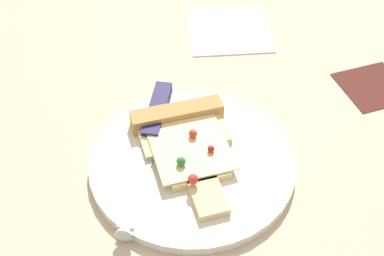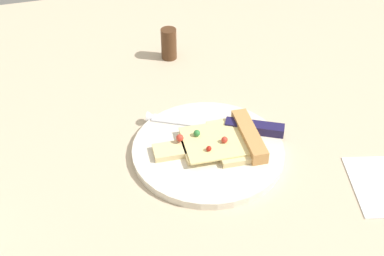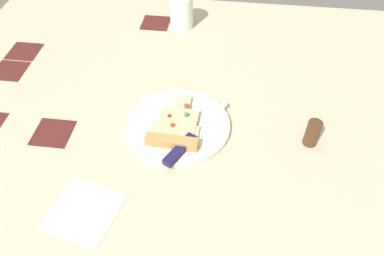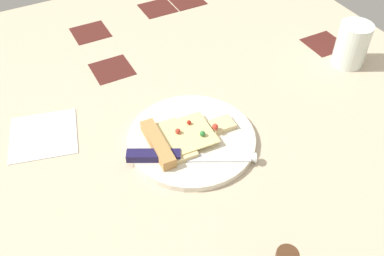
{
  "view_description": "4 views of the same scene",
  "coord_description": "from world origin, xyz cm",
  "px_view_note": "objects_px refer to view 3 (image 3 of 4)",
  "views": [
    {
      "loc": [
        45.11,
        -14.83,
        49.26
      ],
      "look_at": [
        1.24,
        0.37,
        2.6
      ],
      "focal_mm": 49.09,
      "sensor_mm": 36.0,
      "label": 1
    },
    {
      "loc": [
        24.76,
        57.44,
        55.89
      ],
      "look_at": [
        7.12,
        -3.66,
        3.71
      ],
      "focal_mm": 46.66,
      "sensor_mm": 36.0,
      "label": 2
    },
    {
      "loc": [
        -56.88,
        -12.19,
        66.23
      ],
      "look_at": [
        2.13,
        -4.72,
        3.31
      ],
      "focal_mm": 35.15,
      "sensor_mm": 36.0,
      "label": 3
    },
    {
      "loc": [
        -21.97,
        -52.52,
        61.06
      ],
      "look_at": [
        5.46,
        -0.56,
        3.16
      ],
      "focal_mm": 40.01,
      "sensor_mm": 36.0,
      "label": 4
    }
  ],
  "objects_px": {
    "pepper_shaker": "(312,133)",
    "drinking_glass": "(181,12)",
    "pizza_slice": "(176,129)",
    "napkin": "(84,211)",
    "knife": "(192,138)",
    "plate": "(178,125)"
  },
  "relations": [
    {
      "from": "plate",
      "to": "pizza_slice",
      "type": "height_order",
      "value": "pizza_slice"
    },
    {
      "from": "pizza_slice",
      "to": "napkin",
      "type": "xyz_separation_m",
      "value": [
        -0.23,
        0.15,
        -0.02
      ]
    },
    {
      "from": "pizza_slice",
      "to": "napkin",
      "type": "height_order",
      "value": "pizza_slice"
    },
    {
      "from": "drinking_glass",
      "to": "pepper_shaker",
      "type": "distance_m",
      "value": 0.59
    },
    {
      "from": "pizza_slice",
      "to": "napkin",
      "type": "distance_m",
      "value": 0.27
    },
    {
      "from": "knife",
      "to": "plate",
      "type": "bearing_deg",
      "value": 156.81
    },
    {
      "from": "knife",
      "to": "napkin",
      "type": "height_order",
      "value": "knife"
    },
    {
      "from": "plate",
      "to": "pepper_shaker",
      "type": "distance_m",
      "value": 0.31
    },
    {
      "from": "knife",
      "to": "pepper_shaker",
      "type": "bearing_deg",
      "value": 35.11
    },
    {
      "from": "pizza_slice",
      "to": "drinking_glass",
      "type": "bearing_deg",
      "value": 99.51
    },
    {
      "from": "pizza_slice",
      "to": "drinking_glass",
      "type": "height_order",
      "value": "drinking_glass"
    },
    {
      "from": "knife",
      "to": "pepper_shaker",
      "type": "height_order",
      "value": "pepper_shaker"
    },
    {
      "from": "plate",
      "to": "napkin",
      "type": "distance_m",
      "value": 0.3
    },
    {
      "from": "drinking_glass",
      "to": "napkin",
      "type": "bearing_deg",
      "value": 172.33
    },
    {
      "from": "pizza_slice",
      "to": "drinking_glass",
      "type": "distance_m",
      "value": 0.48
    },
    {
      "from": "pepper_shaker",
      "to": "drinking_glass",
      "type": "bearing_deg",
      "value": 38.5
    },
    {
      "from": "plate",
      "to": "pizza_slice",
      "type": "bearing_deg",
      "value": 177.34
    },
    {
      "from": "knife",
      "to": "napkin",
      "type": "distance_m",
      "value": 0.28
    },
    {
      "from": "knife",
      "to": "pepper_shaker",
      "type": "distance_m",
      "value": 0.28
    },
    {
      "from": "plate",
      "to": "knife",
      "type": "height_order",
      "value": "knife"
    },
    {
      "from": "pizza_slice",
      "to": "knife",
      "type": "height_order",
      "value": "pizza_slice"
    },
    {
      "from": "plate",
      "to": "pizza_slice",
      "type": "xyz_separation_m",
      "value": [
        -0.03,
        0.0,
        0.01
      ]
    }
  ]
}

